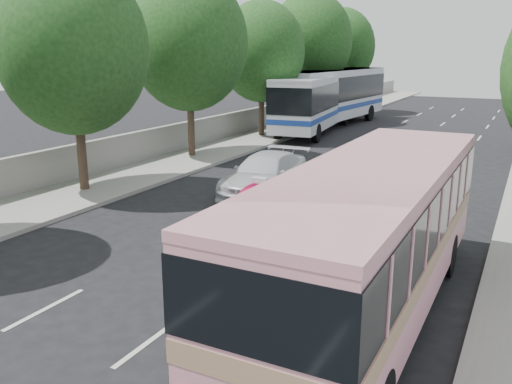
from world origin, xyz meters
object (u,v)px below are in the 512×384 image
Objects in this scene: pink_bus at (372,225)px; pink_taxi at (260,203)px; tour_coach_rear at (333,92)px; white_pickup at (265,174)px; tour_coach_front at (316,98)px.

pink_taxi is at bearing 136.25° from pink_bus.
pink_bus is 0.75× the size of tour_coach_rear.
white_pickup reaches higher than pink_taxi.
pink_taxi is at bearing -68.67° from white_pickup.
tour_coach_rear is (-4.30, 20.08, 1.71)m from white_pickup.
pink_bus is 2.66× the size of pink_taxi.
tour_coach_front is (-10.80, 24.98, 0.24)m from pink_bus.
pink_bus reaches higher than pink_taxi.
white_pickup is 0.38× the size of tour_coach_rear.
tour_coach_rear reaches higher than pink_taxi.
white_pickup is at bearing -73.24° from tour_coach_rear.
pink_bus is 0.80× the size of tour_coach_front.
pink_bus is 1.95× the size of white_pickup.
tour_coach_rear reaches higher than tour_coach_front.
tour_coach_front reaches higher than white_pickup.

